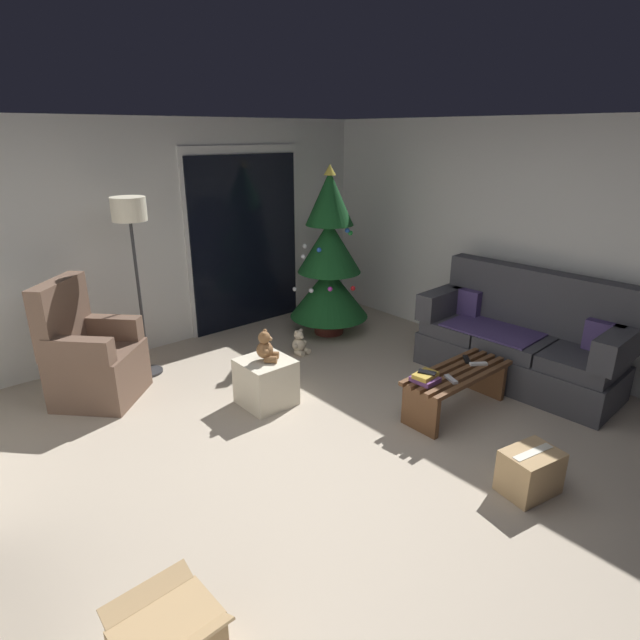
{
  "coord_description": "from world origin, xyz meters",
  "views": [
    {
      "loc": [
        -2.28,
        -2.42,
        2.35
      ],
      "look_at": [
        0.4,
        0.7,
        0.85
      ],
      "focal_mm": 29.12,
      "sensor_mm": 36.0,
      "label": 1
    }
  ],
  "objects_px": {
    "remote_silver": "(451,379)",
    "remote_black": "(467,359)",
    "coffee_table": "(457,384)",
    "christmas_tree": "(329,262)",
    "teddy_bear_cream_by_tree": "(299,343)",
    "book_stack": "(425,378)",
    "cell_phone": "(427,372)",
    "couch": "(521,341)",
    "armchair": "(91,358)",
    "floor_lamp": "(131,227)",
    "ottoman": "(266,382)",
    "teddy_bear_chestnut": "(266,348)",
    "cardboard_box_taped_mid_floor": "(530,472)",
    "remote_white": "(478,364)"
  },
  "relations": [
    {
      "from": "remote_white",
      "to": "remote_silver",
      "type": "relative_size",
      "value": 1.0
    },
    {
      "from": "remote_black",
      "to": "book_stack",
      "type": "relative_size",
      "value": 0.72
    },
    {
      "from": "remote_silver",
      "to": "cell_phone",
      "type": "distance_m",
      "value": 0.22
    },
    {
      "from": "ottoman",
      "to": "teddy_bear_cream_by_tree",
      "type": "bearing_deg",
      "value": 36.51
    },
    {
      "from": "floor_lamp",
      "to": "teddy_bear_cream_by_tree",
      "type": "height_order",
      "value": "floor_lamp"
    },
    {
      "from": "remote_black",
      "to": "armchair",
      "type": "xyz_separation_m",
      "value": [
        -2.57,
        2.25,
        -0.0
      ]
    },
    {
      "from": "remote_silver",
      "to": "armchair",
      "type": "distance_m",
      "value": 3.21
    },
    {
      "from": "remote_white",
      "to": "ottoman",
      "type": "distance_m",
      "value": 1.91
    },
    {
      "from": "cell_phone",
      "to": "teddy_bear_chestnut",
      "type": "distance_m",
      "value": 1.41
    },
    {
      "from": "remote_white",
      "to": "armchair",
      "type": "relative_size",
      "value": 0.14
    },
    {
      "from": "coffee_table",
      "to": "floor_lamp",
      "type": "xyz_separation_m",
      "value": [
        -1.75,
        2.53,
        1.24
      ]
    },
    {
      "from": "coffee_table",
      "to": "remote_black",
      "type": "bearing_deg",
      "value": 17.99
    },
    {
      "from": "remote_white",
      "to": "cell_phone",
      "type": "height_order",
      "value": "cell_phone"
    },
    {
      "from": "couch",
      "to": "remote_white",
      "type": "bearing_deg",
      "value": -177.1
    },
    {
      "from": "cell_phone",
      "to": "floor_lamp",
      "type": "xyz_separation_m",
      "value": [
        -1.38,
        2.48,
        1.03
      ]
    },
    {
      "from": "cell_phone",
      "to": "book_stack",
      "type": "bearing_deg",
      "value": 137.34
    },
    {
      "from": "remote_black",
      "to": "cell_phone",
      "type": "relative_size",
      "value": 1.08
    },
    {
      "from": "couch",
      "to": "remote_silver",
      "type": "distance_m",
      "value": 1.24
    },
    {
      "from": "armchair",
      "to": "teddy_bear_chestnut",
      "type": "relative_size",
      "value": 3.96
    },
    {
      "from": "teddy_bear_chestnut",
      "to": "armchair",
      "type": "bearing_deg",
      "value": 135.67
    },
    {
      "from": "floor_lamp",
      "to": "teddy_bear_cream_by_tree",
      "type": "distance_m",
      "value": 2.13
    },
    {
      "from": "couch",
      "to": "cell_phone",
      "type": "distance_m",
      "value": 1.4
    },
    {
      "from": "teddy_bear_cream_by_tree",
      "to": "book_stack",
      "type": "bearing_deg",
      "value": -94.0
    },
    {
      "from": "remote_silver",
      "to": "ottoman",
      "type": "distance_m",
      "value": 1.63
    },
    {
      "from": "christmas_tree",
      "to": "cardboard_box_taped_mid_floor",
      "type": "bearing_deg",
      "value": -106.86
    },
    {
      "from": "remote_silver",
      "to": "christmas_tree",
      "type": "relative_size",
      "value": 0.08
    },
    {
      "from": "remote_white",
      "to": "teddy_bear_chestnut",
      "type": "distance_m",
      "value": 1.89
    },
    {
      "from": "remote_silver",
      "to": "remote_black",
      "type": "height_order",
      "value": "same"
    },
    {
      "from": "armchair",
      "to": "ottoman",
      "type": "height_order",
      "value": "armchair"
    },
    {
      "from": "teddy_bear_cream_by_tree",
      "to": "remote_black",
      "type": "bearing_deg",
      "value": -74.97
    },
    {
      "from": "remote_silver",
      "to": "cardboard_box_taped_mid_floor",
      "type": "bearing_deg",
      "value": -86.66
    },
    {
      "from": "couch",
      "to": "remote_white",
      "type": "distance_m",
      "value": 0.8
    },
    {
      "from": "coffee_table",
      "to": "remote_black",
      "type": "relative_size",
      "value": 7.05
    },
    {
      "from": "armchair",
      "to": "floor_lamp",
      "type": "distance_m",
      "value": 1.27
    },
    {
      "from": "coffee_table",
      "to": "cardboard_box_taped_mid_floor",
      "type": "xyz_separation_m",
      "value": [
        -0.53,
        -0.99,
        -0.11
      ]
    },
    {
      "from": "teddy_bear_chestnut",
      "to": "remote_black",
      "type": "bearing_deg",
      "value": -38.42
    },
    {
      "from": "book_stack",
      "to": "christmas_tree",
      "type": "distance_m",
      "value": 2.31
    },
    {
      "from": "book_stack",
      "to": "couch",
      "type": "bearing_deg",
      "value": -2.61
    },
    {
      "from": "couch",
      "to": "coffee_table",
      "type": "distance_m",
      "value": 1.04
    },
    {
      "from": "couch",
      "to": "remote_white",
      "type": "xyz_separation_m",
      "value": [
        -0.8,
        -0.04,
        0.01
      ]
    },
    {
      "from": "coffee_table",
      "to": "christmas_tree",
      "type": "distance_m",
      "value": 2.3
    },
    {
      "from": "remote_silver",
      "to": "floor_lamp",
      "type": "bearing_deg",
      "value": 143.88
    },
    {
      "from": "remote_white",
      "to": "ottoman",
      "type": "bearing_deg",
      "value": -96.99
    },
    {
      "from": "ottoman",
      "to": "teddy_bear_chestnut",
      "type": "bearing_deg",
      "value": -45.45
    },
    {
      "from": "armchair",
      "to": "teddy_bear_chestnut",
      "type": "height_order",
      "value": "armchair"
    },
    {
      "from": "remote_white",
      "to": "christmas_tree",
      "type": "bearing_deg",
      "value": -150.42
    },
    {
      "from": "christmas_tree",
      "to": "teddy_bear_cream_by_tree",
      "type": "bearing_deg",
      "value": -158.37
    },
    {
      "from": "remote_black",
      "to": "christmas_tree",
      "type": "height_order",
      "value": "christmas_tree"
    },
    {
      "from": "armchair",
      "to": "cardboard_box_taped_mid_floor",
      "type": "bearing_deg",
      "value": -61.49
    },
    {
      "from": "couch",
      "to": "armchair",
      "type": "height_order",
      "value": "armchair"
    }
  ]
}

